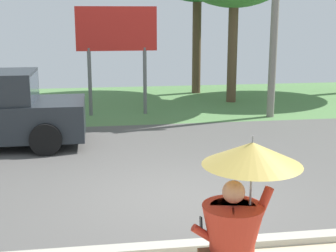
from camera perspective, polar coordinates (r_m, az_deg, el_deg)
name	(u,v)px	position (r m, az deg, el deg)	size (l,w,h in m)	color
ground_plane	(161,154)	(11.67, -0.82, -3.37)	(40.00, 22.00, 0.20)	#565451
monk_pedestrian	(236,241)	(4.88, 7.98, -13.28)	(1.05, 0.95, 2.13)	#B22D1E
utility_pole	(275,13)	(15.78, 12.50, 12.92)	(1.80, 0.24, 6.27)	gray
roadside_billboard	(117,37)	(15.88, -6.08, 10.42)	(2.60, 0.12, 3.50)	slate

